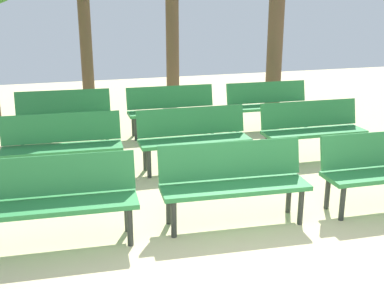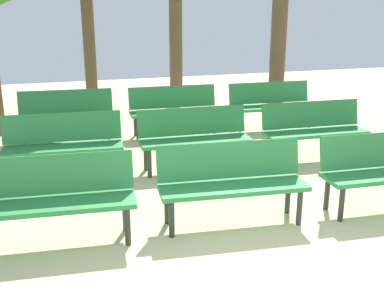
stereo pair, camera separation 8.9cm
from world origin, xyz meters
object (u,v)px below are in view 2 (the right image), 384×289
object	(u,v)px
bench_r2_c0	(66,112)
tree_2	(278,55)
bench_r2_c2	(271,103)
bench_r0_c1	(232,178)
bench_r0_c0	(54,195)
tree_3	(176,50)
bench_r1_c2	(314,127)
bench_r1_c0	(63,142)
bench_r2_c1	(174,107)
bench_r1_c1	(194,135)

from	to	relation	value
bench_r2_c0	tree_2	distance (m)	4.60
tree_2	bench_r2_c2	bearing A→B (deg)	-120.45
bench_r0_c1	tree_2	distance (m)	5.57
bench_r0_c0	tree_3	world-z (taller)	tree_3
bench_r0_c1	tree_2	world-z (taller)	tree_2
bench_r2_c2	tree_3	bearing A→B (deg)	116.72
bench_r1_c2	tree_2	xyz separation A→B (m)	(0.87, 3.01, 0.76)
bench_r0_c0	bench_r1_c0	size ratio (longest dim) A/B	1.00
bench_r2_c0	bench_r2_c1	size ratio (longest dim) A/B	1.01
tree_3	bench_r1_c1	bearing A→B (deg)	-101.77
bench_r2_c0	tree_3	world-z (taller)	tree_3
bench_r0_c1	bench_r1_c0	xyz separation A→B (m)	(-1.69, 1.99, 0.00)
tree_2	bench_r0_c1	bearing A→B (deg)	-121.51
bench_r2_c0	bench_r1_c0	bearing A→B (deg)	-89.51
bench_r1_c1	tree_2	distance (m)	4.07
bench_r1_c2	bench_r2_c1	xyz separation A→B (m)	(-1.69, 1.97, 0.00)
bench_r0_c1	bench_r1_c2	world-z (taller)	same
bench_r0_c1	bench_r1_c2	xyz separation A→B (m)	(2.02, 1.70, 0.00)
bench_r2_c1	bench_r2_c2	bearing A→B (deg)	-1.25
bench_r1_c0	bench_r1_c2	xyz separation A→B (m)	(3.71, -0.30, 0.00)
bench_r1_c2	bench_r2_c2	size ratio (longest dim) A/B	1.00
bench_r1_c0	tree_2	bearing A→B (deg)	35.09
tree_2	tree_3	world-z (taller)	tree_3
bench_r1_c0	bench_r1_c1	world-z (taller)	same
bench_r1_c2	bench_r1_c0	bearing A→B (deg)	178.24
bench_r0_c1	bench_r2_c0	distance (m)	4.13
bench_r0_c1	tree_3	distance (m)	6.28
bench_r0_c0	bench_r0_c1	size ratio (longest dim) A/B	1.00
bench_r0_c0	tree_2	world-z (taller)	tree_2
bench_r1_c0	bench_r1_c1	bearing A→B (deg)	-1.35
bench_r0_c1	bench_r2_c2	world-z (taller)	same
bench_r0_c1	bench_r2_c1	bearing A→B (deg)	90.42
bench_r0_c1	tree_3	world-z (taller)	tree_3
tree_3	bench_r1_c0	bearing A→B (deg)	-123.26
bench_r2_c2	bench_r1_c0	bearing A→B (deg)	-155.61
bench_r2_c2	tree_2	distance (m)	1.55
bench_r1_c0	bench_r2_c1	world-z (taller)	same
bench_r0_c0	bench_r2_c1	world-z (taller)	same
bench_r1_c2	bench_r2_c0	size ratio (longest dim) A/B	0.99
bench_r0_c0	bench_r1_c0	distance (m)	1.90
bench_r1_c0	tree_3	distance (m)	5.03
bench_r2_c1	bench_r2_c2	world-z (taller)	same
bench_r0_c1	bench_r2_c2	bearing A→B (deg)	63.60
bench_r0_c1	bench_r2_c0	world-z (taller)	same
bench_r0_c0	bench_r2_c2	distance (m)	5.33
bench_r1_c1	bench_r2_c0	world-z (taller)	same
bench_r0_c0	bench_r2_c2	xyz separation A→B (m)	(4.06, 3.45, 0.00)
bench_r0_c0	bench_r1_c0	bearing A→B (deg)	89.97
bench_r1_c0	tree_3	bearing A→B (deg)	61.15
bench_r1_c1	bench_r2_c2	xyz separation A→B (m)	(2.07, 1.74, 0.00)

